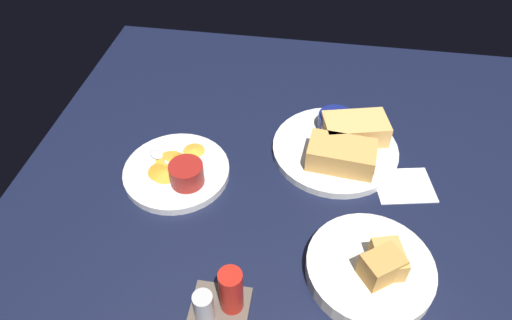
% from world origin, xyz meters
% --- Properties ---
extents(ground_plane, '(1.10, 1.10, 0.03)m').
position_xyz_m(ground_plane, '(0.00, 0.00, -0.01)').
color(ground_plane, black).
extents(plate_sandwich_main, '(0.26, 0.26, 0.02)m').
position_xyz_m(plate_sandwich_main, '(-0.07, -0.11, 0.01)').
color(plate_sandwich_main, silver).
rests_on(plate_sandwich_main, ground_plane).
extents(sandwich_half_near, '(0.14, 0.09, 0.05)m').
position_xyz_m(sandwich_half_near, '(-0.08, -0.07, 0.04)').
color(sandwich_half_near, tan).
rests_on(sandwich_half_near, plate_sandwich_main).
extents(sandwich_half_far, '(0.15, 0.11, 0.05)m').
position_xyz_m(sandwich_half_far, '(-0.11, -0.15, 0.04)').
color(sandwich_half_far, tan).
rests_on(sandwich_half_far, plate_sandwich_main).
extents(ramekin_dark_sauce, '(0.08, 0.08, 0.04)m').
position_xyz_m(ramekin_dark_sauce, '(-0.07, -0.17, 0.04)').
color(ramekin_dark_sauce, navy).
rests_on(ramekin_dark_sauce, plate_sandwich_main).
extents(spoon_by_dark_ramekin, '(0.02, 0.10, 0.01)m').
position_xyz_m(spoon_by_dark_ramekin, '(-0.07, -0.11, 0.02)').
color(spoon_by_dark_ramekin, silver).
rests_on(spoon_by_dark_ramekin, plate_sandwich_main).
extents(plate_chips_companion, '(0.21, 0.21, 0.02)m').
position_xyz_m(plate_chips_companion, '(0.24, 0.00, 0.01)').
color(plate_chips_companion, silver).
rests_on(plate_chips_companion, ground_plane).
extents(ramekin_light_gravy, '(0.07, 0.07, 0.04)m').
position_xyz_m(ramekin_light_gravy, '(0.20, 0.03, 0.04)').
color(ramekin_light_gravy, maroon).
rests_on(ramekin_light_gravy, plate_chips_companion).
extents(spoon_by_gravy_ramekin, '(0.09, 0.07, 0.01)m').
position_xyz_m(spoon_by_gravy_ramekin, '(0.27, -0.02, 0.02)').
color(spoon_by_gravy_ramekin, silver).
rests_on(spoon_by_gravy_ramekin, plate_chips_companion).
extents(plantain_chip_scatter, '(0.12, 0.14, 0.01)m').
position_xyz_m(plantain_chip_scatter, '(0.25, -0.01, 0.02)').
color(plantain_chip_scatter, orange).
rests_on(plantain_chip_scatter, plate_chips_companion).
extents(bread_basket_rear, '(0.21, 0.21, 0.08)m').
position_xyz_m(bread_basket_rear, '(-0.14, 0.17, 0.02)').
color(bread_basket_rear, silver).
rests_on(bread_basket_rear, ground_plane).
extents(condiment_caddy, '(0.09, 0.09, 0.10)m').
position_xyz_m(condiment_caddy, '(0.09, 0.27, 0.03)').
color(condiment_caddy, brown).
rests_on(condiment_caddy, ground_plane).
extents(paper_napkin_folded, '(0.13, 0.11, 0.00)m').
position_xyz_m(paper_napkin_folded, '(-0.21, -0.04, 0.00)').
color(paper_napkin_folded, white).
rests_on(paper_napkin_folded, ground_plane).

